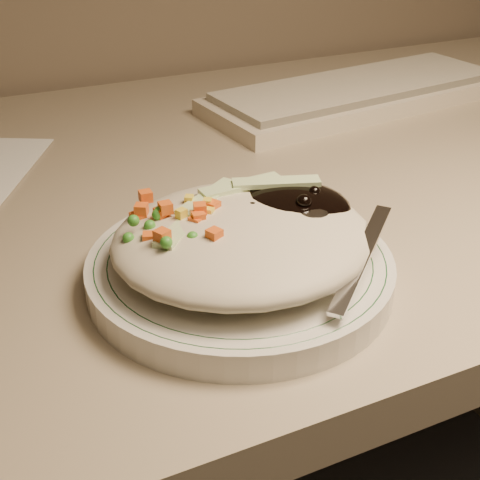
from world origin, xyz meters
name	(u,v)px	position (x,y,z in m)	size (l,w,h in m)	color
desk	(213,329)	(0.00, 1.38, 0.54)	(1.40, 0.70, 0.74)	gray
plate	(240,270)	(-0.06, 1.18, 0.75)	(0.23, 0.23, 0.02)	silver
plate_rim	(240,259)	(-0.06, 1.18, 0.76)	(0.22, 0.22, 0.00)	#144723
meal	(246,233)	(-0.05, 1.18, 0.78)	(0.20, 0.19, 0.05)	#B1A88F
keyboard	(359,93)	(0.26, 1.50, 0.75)	(0.43, 0.19, 0.03)	beige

